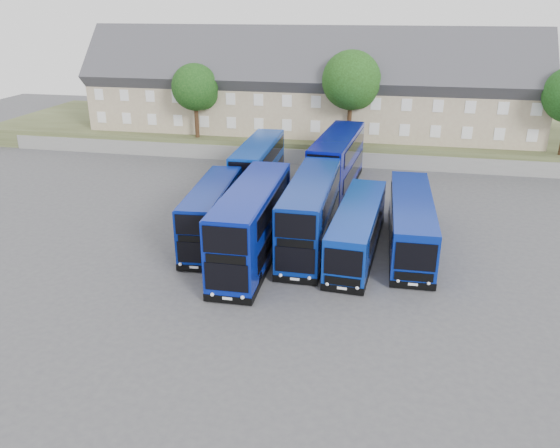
{
  "coord_description": "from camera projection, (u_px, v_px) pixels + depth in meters",
  "views": [
    {
      "loc": [
        6.19,
        -29.45,
        15.26
      ],
      "look_at": [
        -0.31,
        2.11,
        2.2
      ],
      "focal_mm": 35.0,
      "sensor_mm": 36.0,
      "label": 1
    }
  ],
  "objects": [
    {
      "name": "dd_rear_right",
      "position": [
        337.0,
        164.0,
        47.13
      ],
      "size": [
        3.78,
        12.48,
        4.89
      ],
      "rotation": [
        0.0,
        0.0,
        -0.08
      ],
      "color": "#060C7C",
      "rests_on": "ground"
    },
    {
      "name": "tree_mid",
      "position": [
        353.0,
        82.0,
        53.43
      ],
      "size": [
        5.76,
        5.76,
        9.18
      ],
      "color": "#382314",
      "rests_on": "earth_bank"
    },
    {
      "name": "dd_rear_left",
      "position": [
        258.0,
        169.0,
        46.58
      ],
      "size": [
        2.76,
        11.06,
        4.37
      ],
      "rotation": [
        0.0,
        0.0,
        0.02
      ],
      "color": "#0837A1",
      "rests_on": "ground"
    },
    {
      "name": "dd_front_mid",
      "position": [
        252.0,
        225.0,
        34.27
      ],
      "size": [
        2.9,
        12.02,
        4.76
      ],
      "rotation": [
        0.0,
        0.0,
        0.01
      ],
      "color": "#071A8B",
      "rests_on": "ground"
    },
    {
      "name": "earth_bank",
      "position": [
        337.0,
        134.0,
        64.11
      ],
      "size": [
        80.0,
        20.0,
        2.0
      ],
      "primitive_type": "cube",
      "color": "#454B2A",
      "rests_on": "ground"
    },
    {
      "name": "tree_west",
      "position": [
        197.0,
        89.0,
        56.34
      ],
      "size": [
        4.8,
        4.8,
        7.65
      ],
      "color": "#382314",
      "rests_on": "earth_bank"
    },
    {
      "name": "retaining_wall",
      "position": [
        327.0,
        158.0,
        55.13
      ],
      "size": [
        70.0,
        0.4,
        1.5
      ],
      "primitive_type": "cube",
      "color": "slate",
      "rests_on": "ground"
    },
    {
      "name": "terrace_row",
      "position": [
        308.0,
        90.0,
        58.94
      ],
      "size": [
        48.0,
        10.4,
        11.2
      ],
      "color": "tan",
      "rests_on": "earth_bank"
    },
    {
      "name": "dd_front_right",
      "position": [
        310.0,
        214.0,
        36.18
      ],
      "size": [
        2.68,
        11.6,
        4.61
      ],
      "rotation": [
        0.0,
        0.0,
        -0.0
      ],
      "color": "navy",
      "rests_on": "ground"
    },
    {
      "name": "coach_east_b",
      "position": [
        411.0,
        223.0,
        36.25
      ],
      "size": [
        2.91,
        12.55,
        3.41
      ],
      "rotation": [
        0.0,
        0.0,
        0.02
      ],
      "color": "navy",
      "rests_on": "ground"
    },
    {
      "name": "dd_front_left",
      "position": [
        212.0,
        215.0,
        37.03
      ],
      "size": [
        3.03,
        10.06,
        3.94
      ],
      "rotation": [
        0.0,
        0.0,
        0.08
      ],
      "color": "navy",
      "rests_on": "ground"
    },
    {
      "name": "ground",
      "position": [
        278.0,
        270.0,
        33.62
      ],
      "size": [
        120.0,
        120.0,
        0.0
      ],
      "primitive_type": "plane",
      "color": "#45454A",
      "rests_on": "ground"
    },
    {
      "name": "coach_east_a",
      "position": [
        357.0,
        230.0,
        35.43
      ],
      "size": [
        3.23,
        11.9,
        3.22
      ],
      "rotation": [
        0.0,
        0.0,
        -0.07
      ],
      "color": "#082C9A",
      "rests_on": "ground"
    }
  ]
}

